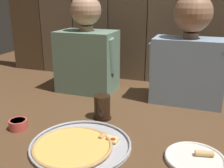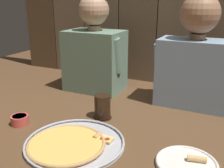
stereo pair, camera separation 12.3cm
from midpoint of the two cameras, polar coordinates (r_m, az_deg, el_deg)
The scene contains 7 objects.
ground_plane at distance 1.21m, azimuth -3.87°, elevation -9.63°, with size 3.20×3.20×0.00m, color brown.
pizza_tray at distance 1.09m, azimuth -10.82°, elevation -12.94°, with size 0.40×0.40×0.03m.
dinner_plate at distance 1.02m, azimuth 14.13°, elevation -15.40°, with size 0.22×0.22×0.03m.
drinking_glass at distance 1.29m, azimuth -4.88°, elevation -5.09°, with size 0.09×0.09×0.12m.
dipping_bowl at distance 1.29m, azimuth -22.22°, elevation -8.04°, with size 0.08×0.08×0.04m.
diner_left at distance 1.64m, azimuth -7.60°, elevation 7.56°, with size 0.38×0.24×0.59m.
diner_right at distance 1.47m, azimuth 14.06°, elevation 6.62°, with size 0.42×0.21×0.60m.
Camera 1 is at (0.38, -1.01, 0.57)m, focal length 42.37 mm.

